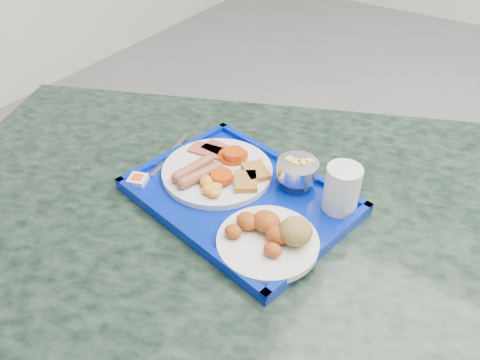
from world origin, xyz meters
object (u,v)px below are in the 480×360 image
object	(u,v)px
bread_plate	(272,236)
fruit_bowl	(298,170)
table	(230,272)
main_plate	(218,171)
tray	(240,197)
juice_cup	(342,187)

from	to	relation	value
bread_plate	fruit_bowl	distance (m)	0.18
table	main_plate	xyz separation A→B (m)	(-0.06, 0.06, 0.23)
tray	main_plate	distance (m)	0.08
table	fruit_bowl	world-z (taller)	fruit_bowl
bread_plate	main_plate	bearing A→B (deg)	150.54
tray	juice_cup	distance (m)	0.21
table	main_plate	world-z (taller)	main_plate
bread_plate	fruit_bowl	size ratio (longest dim) A/B	2.16
table	juice_cup	bearing A→B (deg)	28.24
main_plate	bread_plate	xyz separation A→B (m)	(0.19, -0.11, 0.01)
tray	bread_plate	world-z (taller)	bread_plate
table	juice_cup	world-z (taller)	juice_cup
tray	fruit_bowl	xyz separation A→B (m)	(0.08, 0.09, 0.04)
tray	main_plate	bearing A→B (deg)	158.32
tray	fruit_bowl	world-z (taller)	fruit_bowl
table	tray	xyz separation A→B (m)	(0.01, 0.03, 0.21)
juice_cup	fruit_bowl	bearing A→B (deg)	170.43
table	juice_cup	size ratio (longest dim) A/B	15.86
fruit_bowl	bread_plate	bearing A→B (deg)	-76.63
juice_cup	main_plate	bearing A→B (deg)	-169.57
fruit_bowl	juice_cup	distance (m)	0.11
table	bread_plate	distance (m)	0.28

